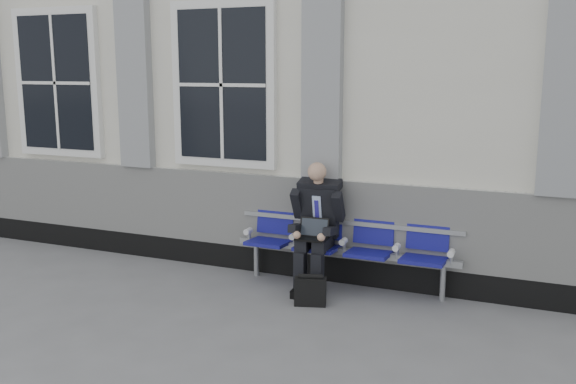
% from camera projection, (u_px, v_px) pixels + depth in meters
% --- Properties ---
extents(ground, '(70.00, 70.00, 0.00)m').
position_uv_depth(ground, '(133.00, 301.00, 6.84)').
color(ground, slate).
rests_on(ground, ground).
extents(station_building, '(14.40, 4.40, 4.49)m').
position_uv_depth(station_building, '(266.00, 83.00, 9.56)').
color(station_building, silver).
rests_on(station_building, ground).
extents(bench, '(2.60, 0.47, 0.91)m').
position_uv_depth(bench, '(345.00, 240.00, 7.20)').
color(bench, '#9EA0A3').
rests_on(bench, ground).
extents(businessman, '(0.59, 0.79, 1.43)m').
position_uv_depth(businessman, '(317.00, 221.00, 7.14)').
color(businessman, black).
rests_on(businessman, ground).
extents(briefcase, '(0.36, 0.23, 0.34)m').
position_uv_depth(briefcase, '(310.00, 291.00, 6.70)').
color(briefcase, black).
rests_on(briefcase, ground).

